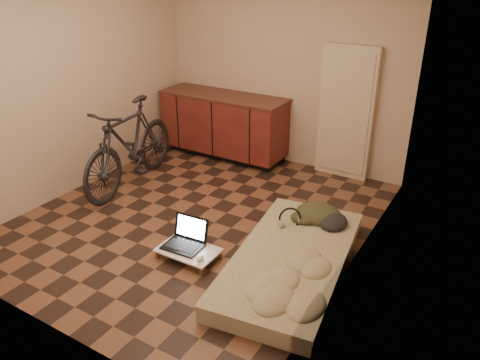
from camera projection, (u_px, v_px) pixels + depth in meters
The scene contains 10 objects.
room_shell at pixel (193, 105), 4.68m from camera, with size 3.50×4.00×2.60m.
cabinets at pixel (224, 125), 6.70m from camera, with size 1.84×0.62×0.91m.
appliance_panel at pixel (346, 113), 5.93m from camera, with size 0.70×0.10×1.70m, color beige.
bicycle at pixel (129, 141), 5.74m from camera, with size 0.54×1.85×1.20m, color black.
futon at pixel (291, 261), 4.33m from camera, with size 1.22×2.10×0.17m.
clothing_pile at pixel (322, 211), 4.81m from camera, with size 0.51×0.43×0.20m, color #33361F, non-canonical shape.
headphones at pixel (290, 218), 4.72m from camera, with size 0.26×0.23×0.17m, color black, non-canonical shape.
lap_desk at pixel (188, 250), 4.49m from camera, with size 0.58×0.38×0.10m.
laptop at pixel (186, 240), 4.54m from camera, with size 0.39×0.36×0.25m.
mouse at pixel (200, 258), 4.33m from camera, with size 0.06×0.10×0.04m, color silver.
Camera 1 is at (2.76, -3.66, 2.61)m, focal length 35.00 mm.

